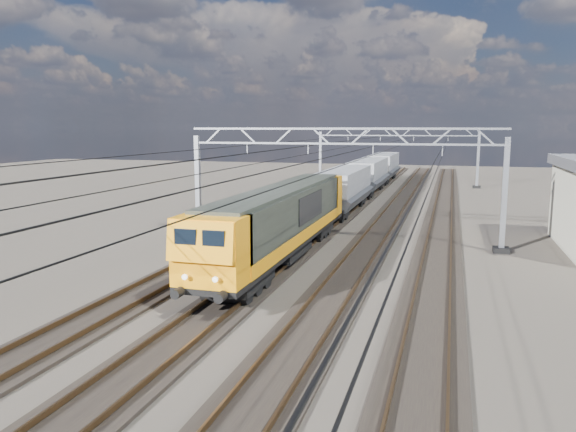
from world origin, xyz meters
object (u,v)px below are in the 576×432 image
(locomotive, at_px, (282,219))
(catenary_gantry_far, at_px, (396,154))
(hopper_wagon_mid, at_px, (368,174))
(hopper_wagon_third, at_px, (384,165))
(hopper_wagon_lead, at_px, (344,187))
(catenary_gantry_mid, at_px, (340,181))

(locomotive, bearing_deg, catenary_gantry_far, 87.25)
(hopper_wagon_mid, distance_m, hopper_wagon_third, 14.20)
(hopper_wagon_lead, xyz_separation_m, hopper_wagon_mid, (0.00, 14.20, 0.00))
(locomotive, height_order, hopper_wagon_lead, locomotive)
(locomotive, bearing_deg, hopper_wagon_mid, 90.00)
(catenary_gantry_mid, xyz_separation_m, catenary_gantry_far, (0.00, 36.00, 0.00))
(locomotive, xyz_separation_m, hopper_wagon_mid, (-0.00, 31.90, -0.09))
(hopper_wagon_lead, bearing_deg, catenary_gantry_far, 85.22)
(hopper_wagon_third, bearing_deg, hopper_wagon_lead, -90.00)
(hopper_wagon_third, bearing_deg, catenary_gantry_far, -65.93)
(hopper_wagon_lead, height_order, hopper_wagon_mid, same)
(catenary_gantry_far, distance_m, locomotive, 41.70)
(catenary_gantry_far, bearing_deg, hopper_wagon_mid, -101.63)
(catenary_gantry_far, bearing_deg, locomotive, -92.75)
(hopper_wagon_lead, distance_m, hopper_wagon_third, 28.40)
(catenary_gantry_mid, xyz_separation_m, hopper_wagon_mid, (-2.00, 26.28, -1.67))
(catenary_gantry_far, relative_size, hopper_wagon_lead, 1.53)
(catenary_gantry_mid, bearing_deg, hopper_wagon_third, 92.83)
(catenary_gantry_far, bearing_deg, hopper_wagon_third, 114.07)
(locomotive, relative_size, hopper_wagon_third, 1.62)
(hopper_wagon_lead, relative_size, hopper_wagon_third, 1.00)
(catenary_gantry_far, height_order, locomotive, catenary_gantry_far)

